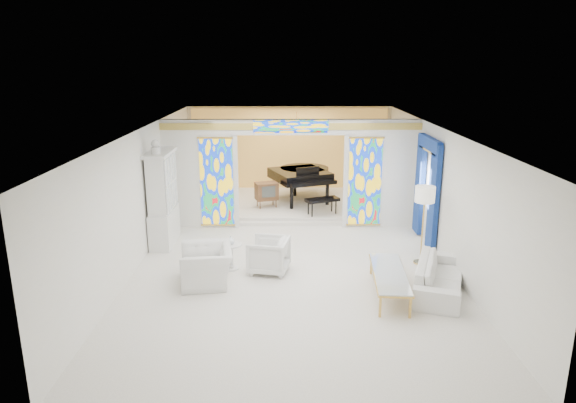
{
  "coord_description": "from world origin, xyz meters",
  "views": [
    {
      "loc": [
        -0.17,
        -11.78,
        4.51
      ],
      "look_at": [
        -0.09,
        0.2,
        1.21
      ],
      "focal_mm": 32.0,
      "sensor_mm": 36.0,
      "label": 1
    }
  ],
  "objects_px": {
    "sofa": "(440,276)",
    "tv_console": "(267,191)",
    "grand_piano": "(303,175)",
    "coffee_table": "(389,274)",
    "armchair_right": "(269,255)",
    "china_cabinet": "(163,199)",
    "armchair_left": "(207,265)"
  },
  "relations": [
    {
      "from": "armchair_left",
      "to": "sofa",
      "type": "height_order",
      "value": "armchair_left"
    },
    {
      "from": "armchair_right",
      "to": "coffee_table",
      "type": "bearing_deg",
      "value": 76.36
    },
    {
      "from": "coffee_table",
      "to": "armchair_right",
      "type": "bearing_deg",
      "value": 154.73
    },
    {
      "from": "china_cabinet",
      "to": "armchair_right",
      "type": "distance_m",
      "value": 3.35
    },
    {
      "from": "sofa",
      "to": "tv_console",
      "type": "relative_size",
      "value": 2.89
    },
    {
      "from": "armchair_left",
      "to": "coffee_table",
      "type": "bearing_deg",
      "value": 72.36
    },
    {
      "from": "sofa",
      "to": "grand_piano",
      "type": "relative_size",
      "value": 0.65
    },
    {
      "from": "china_cabinet",
      "to": "armchair_left",
      "type": "bearing_deg",
      "value": -59.59
    },
    {
      "from": "armchair_right",
      "to": "tv_console",
      "type": "height_order",
      "value": "tv_console"
    },
    {
      "from": "armchair_right",
      "to": "coffee_table",
      "type": "xyz_separation_m",
      "value": [
        2.43,
        -1.15,
        0.04
      ]
    },
    {
      "from": "armchair_right",
      "to": "tv_console",
      "type": "bearing_deg",
      "value": -165.93
    },
    {
      "from": "china_cabinet",
      "to": "armchair_right",
      "type": "relative_size",
      "value": 3.21
    },
    {
      "from": "sofa",
      "to": "coffee_table",
      "type": "distance_m",
      "value": 1.06
    },
    {
      "from": "sofa",
      "to": "coffee_table",
      "type": "relative_size",
      "value": 1.02
    },
    {
      "from": "armchair_left",
      "to": "tv_console",
      "type": "bearing_deg",
      "value": 159.3
    },
    {
      "from": "armchair_left",
      "to": "china_cabinet",
      "type": "bearing_deg",
      "value": -158.53
    },
    {
      "from": "grand_piano",
      "to": "armchair_left",
      "type": "bearing_deg",
      "value": -131.99
    },
    {
      "from": "grand_piano",
      "to": "coffee_table",
      "type": "bearing_deg",
      "value": -99.17
    },
    {
      "from": "armchair_left",
      "to": "armchair_right",
      "type": "xyz_separation_m",
      "value": [
        1.27,
        0.58,
        -0.0
      ]
    },
    {
      "from": "armchair_right",
      "to": "grand_piano",
      "type": "bearing_deg",
      "value": -178.1
    },
    {
      "from": "armchair_right",
      "to": "tv_console",
      "type": "xyz_separation_m",
      "value": [
        -0.2,
        4.6,
        0.29
      ]
    },
    {
      "from": "tv_console",
      "to": "china_cabinet",
      "type": "bearing_deg",
      "value": -150.63
    },
    {
      "from": "coffee_table",
      "to": "grand_piano",
      "type": "xyz_separation_m",
      "value": [
        -1.5,
        6.61,
        0.56
      ]
    },
    {
      "from": "china_cabinet",
      "to": "grand_piano",
      "type": "xyz_separation_m",
      "value": [
        3.63,
        3.63,
        -0.17
      ]
    },
    {
      "from": "china_cabinet",
      "to": "grand_piano",
      "type": "relative_size",
      "value": 0.81
    },
    {
      "from": "grand_piano",
      "to": "tv_console",
      "type": "height_order",
      "value": "grand_piano"
    },
    {
      "from": "china_cabinet",
      "to": "grand_piano",
      "type": "bearing_deg",
      "value": 45.06
    },
    {
      "from": "grand_piano",
      "to": "tv_console",
      "type": "bearing_deg",
      "value": -164.39
    },
    {
      "from": "armchair_left",
      "to": "sofa",
      "type": "bearing_deg",
      "value": 75.79
    },
    {
      "from": "armchair_left",
      "to": "tv_console",
      "type": "height_order",
      "value": "tv_console"
    },
    {
      "from": "china_cabinet",
      "to": "coffee_table",
      "type": "height_order",
      "value": "china_cabinet"
    },
    {
      "from": "sofa",
      "to": "grand_piano",
      "type": "height_order",
      "value": "grand_piano"
    }
  ]
}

